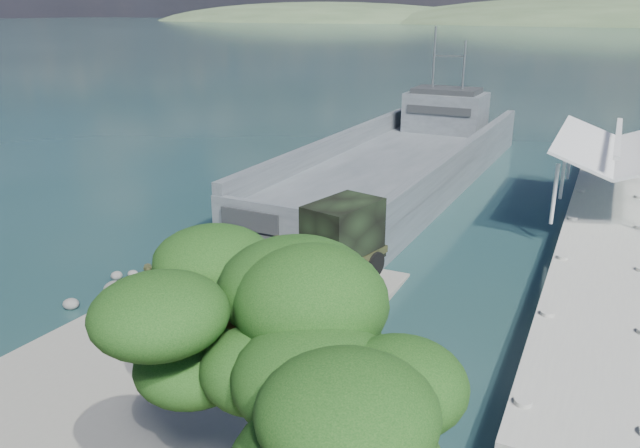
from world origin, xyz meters
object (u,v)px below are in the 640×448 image
Objects in this scene: pier at (608,203)px; landing_craft at (400,169)px; overhang_tree at (266,337)px; soldier at (151,298)px; military_truck at (324,249)px.

pier is 14.78m from landing_craft.
pier is at bearing 77.92° from overhang_tree.
overhang_tree is at bearing -62.96° from soldier.
landing_craft is (-13.80, 5.26, -0.67)m from pier.
pier is 1.15× the size of landing_craft.
landing_craft reaches higher than soldier.
overhang_tree is (-5.90, -27.57, 4.23)m from pier.
pier is 18.01m from military_truck.
military_truck is (3.09, -19.72, 1.30)m from landing_craft.
landing_craft is at bearing 112.93° from military_truck.
landing_craft reaches higher than pier.
soldier is (-15.26, -20.23, -0.11)m from pier.
overhang_tree reaches higher than military_truck.
pier reaches higher than soldier.
landing_craft is 20.01m from military_truck.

